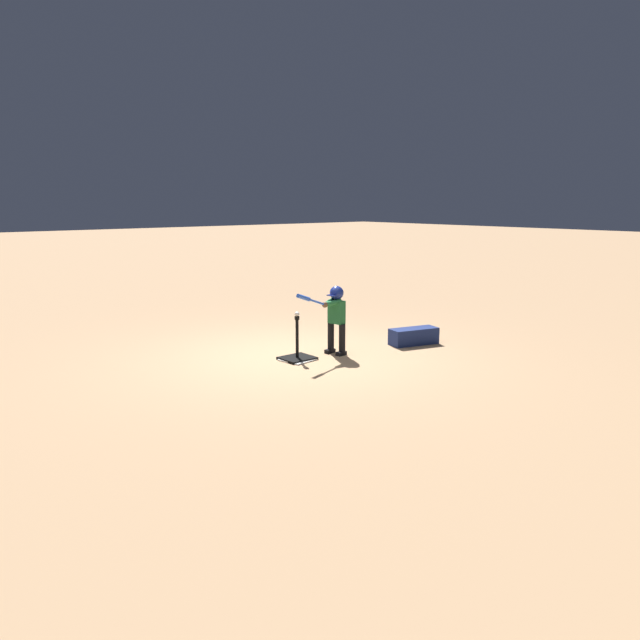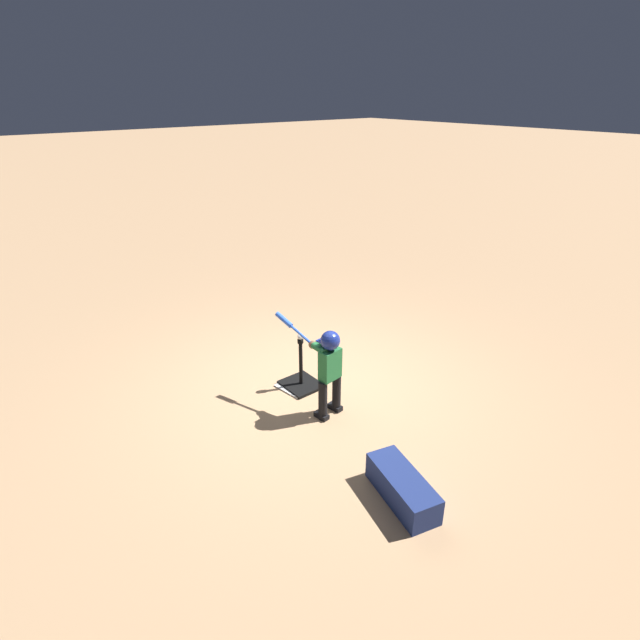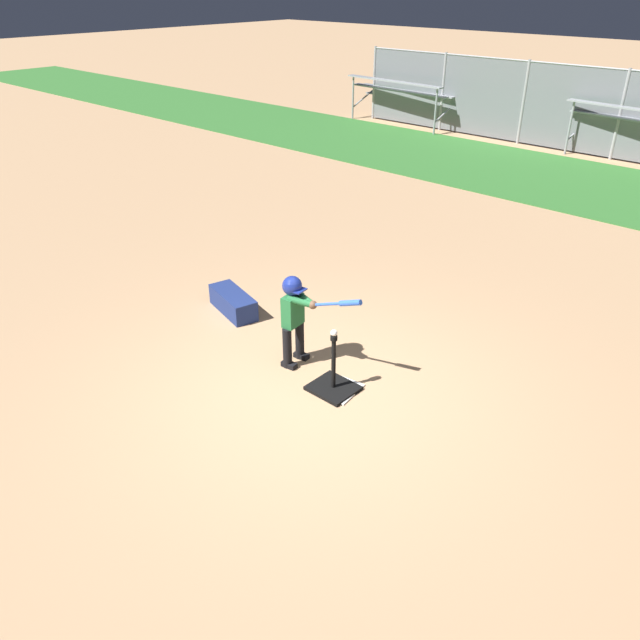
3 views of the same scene
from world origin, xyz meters
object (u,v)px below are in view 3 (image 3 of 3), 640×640
Objects in this scene: batter_child at (295,310)px; equipment_bag at (233,302)px; baseball at (334,333)px; batting_tee at (333,384)px; bleachers_center at (414,100)px.

batter_child is 1.64m from equipment_bag.
batting_tee is at bearing -135.00° from baseball.
batting_tee is 0.64m from baseball.
batter_child is 0.31× the size of bleachers_center.
batter_child reaches higher than baseball.
baseball is at bearing 45.00° from batting_tee.
batting_tee is 0.81× the size of equipment_bag.
baseball is at bearing 3.10° from equipment_bag.
equipment_bag is at bearing 168.17° from batting_tee.
batter_child is 0.68m from baseball.
bleachers_center is at bearing 121.34° from baseball.
batting_tee is at bearing -9.91° from batter_child.
bleachers_center is at bearing 129.13° from equipment_bag.
bleachers_center is at bearing 119.24° from batter_child.
baseball is 2.30m from equipment_bag.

